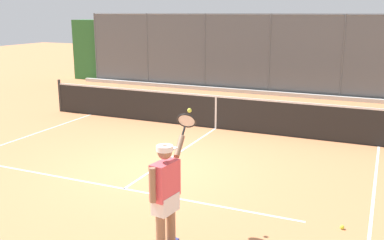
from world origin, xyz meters
The scene contains 6 objects.
ground_plane centered at (0.00, 0.00, 0.00)m, with size 60.00×60.00×0.00m, color #C67A4C.
court_line_markings centered at (0.00, 1.63, 0.00)m, with size 8.72×8.89×0.01m.
fence_backdrop centered at (0.00, -10.23, 1.42)m, with size 19.67×1.37×3.18m.
tennis_net centered at (0.00, -3.64, 0.49)m, with size 11.20×0.09×1.07m.
tennis_player centered at (-1.74, 2.88, 0.89)m, with size 0.36×1.35×1.84m.
tennis_ball_by_sideline centered at (-3.94, 1.24, 0.03)m, with size 0.07×0.07×0.07m, color #CCDB33.
Camera 1 is at (-4.33, 7.87, 3.26)m, focal length 41.49 mm.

